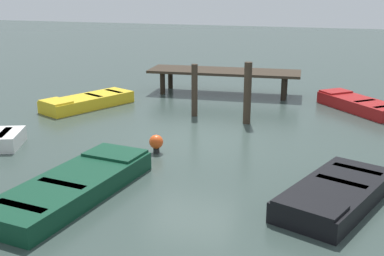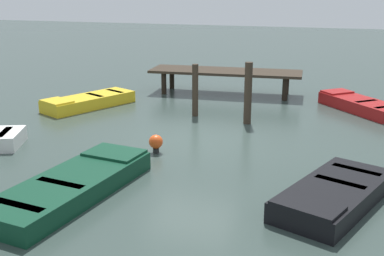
{
  "view_description": "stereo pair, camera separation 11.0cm",
  "coord_description": "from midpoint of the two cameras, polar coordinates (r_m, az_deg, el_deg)",
  "views": [
    {
      "loc": [
        3.84,
        -12.16,
        4.12
      ],
      "look_at": [
        0.0,
        0.0,
        0.35
      ],
      "focal_mm": 44.99,
      "sensor_mm": 36.0,
      "label": 1
    },
    {
      "loc": [
        3.94,
        -12.13,
        4.12
      ],
      "look_at": [
        0.0,
        0.0,
        0.35
      ],
      "focal_mm": 44.99,
      "sensor_mm": 36.0,
      "label": 2
    }
  ],
  "objects": [
    {
      "name": "rowboat_yellow",
      "position": [
        17.4,
        -11.99,
        3.14
      ],
      "size": [
        2.42,
        3.48,
        0.46
      ],
      "rotation": [
        0.0,
        0.0,
        4.28
      ],
      "color": "gold",
      "rests_on": "ground_plane"
    },
    {
      "name": "rowboat_black",
      "position": [
        9.88,
        16.8,
        -7.55
      ],
      "size": [
        2.36,
        3.39,
        0.46
      ],
      "rotation": [
        0.0,
        0.0,
        4.35
      ],
      "color": "black",
      "rests_on": "ground_plane"
    },
    {
      "name": "rowboat_red",
      "position": [
        17.52,
        19.46,
        2.64
      ],
      "size": [
        2.93,
        3.12,
        0.46
      ],
      "rotation": [
        0.0,
        0.0,
        2.29
      ],
      "color": "maroon",
      "rests_on": "ground_plane"
    },
    {
      "name": "ground_plane",
      "position": [
        13.4,
        0.24,
        -1.44
      ],
      "size": [
        80.0,
        80.0,
        0.0
      ],
      "primitive_type": "plane",
      "color": "#33423D"
    },
    {
      "name": "dock_segment",
      "position": [
        19.07,
        4.15,
        6.53
      ],
      "size": [
        6.01,
        2.1,
        0.95
      ],
      "rotation": [
        0.0,
        0.0,
        0.08
      ],
      "color": "#33281E",
      "rests_on": "ground_plane"
    },
    {
      "name": "marker_buoy",
      "position": [
        12.33,
        -4.05,
        -1.7
      ],
      "size": [
        0.36,
        0.36,
        0.48
      ],
      "color": "#262626",
      "rests_on": "ground_plane"
    },
    {
      "name": "mooring_piling_near_left",
      "position": [
        14.89,
        6.87,
        4.1
      ],
      "size": [
        0.24,
        0.24,
        1.92
      ],
      "primitive_type": "cylinder",
      "color": "#33281E",
      "rests_on": "ground_plane"
    },
    {
      "name": "mooring_piling_mid_right",
      "position": [
        15.71,
        0.58,
        4.49
      ],
      "size": [
        0.2,
        0.2,
        1.72
      ],
      "primitive_type": "cylinder",
      "color": "#33281E",
      "rests_on": "ground_plane"
    },
    {
      "name": "rowboat_dark_green",
      "position": [
        10.17,
        -13.73,
        -6.59
      ],
      "size": [
        1.9,
        4.18,
        0.46
      ],
      "rotation": [
        0.0,
        0.0,
        1.44
      ],
      "color": "#0C3823",
      "rests_on": "ground_plane"
    }
  ]
}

